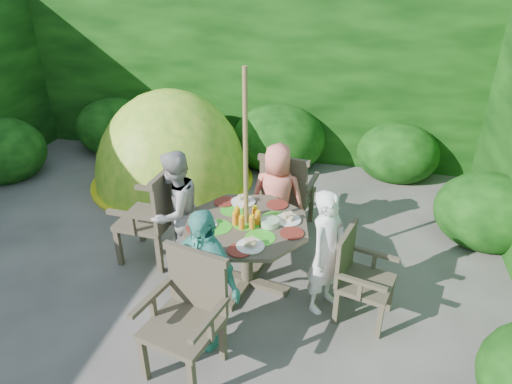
% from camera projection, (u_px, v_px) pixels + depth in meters
% --- Properties ---
extents(ground, '(60.00, 60.00, 0.00)m').
position_uv_depth(ground, '(157.00, 292.00, 4.55)').
color(ground, '#46443F').
rests_on(ground, ground).
extents(hedge_enclosure, '(9.00, 9.00, 2.50)m').
position_uv_depth(hedge_enclosure, '(195.00, 129.00, 5.11)').
color(hedge_enclosure, black).
rests_on(hedge_enclosure, ground).
extents(patio_table, '(1.45, 1.45, 0.87)m').
position_uv_depth(patio_table, '(247.00, 233.00, 4.40)').
color(patio_table, '#3A3326').
rests_on(patio_table, ground).
extents(parasol_pole, '(0.05, 0.05, 2.20)m').
position_uv_depth(parasol_pole, '(246.00, 188.00, 4.17)').
color(parasol_pole, brown).
rests_on(parasol_pole, ground).
extents(garden_chair_right, '(0.56, 0.60, 0.85)m').
position_uv_depth(garden_chair_right, '(359.00, 275.00, 4.07)').
color(garden_chair_right, '#3A3326').
rests_on(garden_chair_right, ground).
extents(garden_chair_left, '(0.59, 0.65, 1.03)m').
position_uv_depth(garden_chair_left, '(154.00, 214.00, 4.83)').
color(garden_chair_left, '#3A3326').
rests_on(garden_chair_left, ground).
extents(garden_chair_back, '(0.65, 0.60, 0.99)m').
position_uv_depth(garden_chair_back, '(287.00, 192.00, 5.31)').
color(garden_chair_back, '#3A3326').
rests_on(garden_chair_back, ground).
extents(garden_chair_front, '(0.68, 0.64, 0.97)m').
position_uv_depth(garden_chair_front, '(188.00, 313.00, 3.55)').
color(garden_chair_front, '#3A3326').
rests_on(garden_chair_front, ground).
extents(child_right, '(0.47, 0.53, 1.22)m').
position_uv_depth(child_right, '(327.00, 252.00, 4.11)').
color(child_right, white).
rests_on(child_right, ground).
extents(child_left, '(0.67, 0.76, 1.31)m').
position_uv_depth(child_left, '(176.00, 212.00, 4.66)').
color(child_left, '#A5A39F').
rests_on(child_left, ground).
extents(child_back, '(0.61, 0.40, 1.22)m').
position_uv_depth(child_back, '(277.00, 197.00, 5.04)').
color(child_back, '#FF7C69').
rests_on(child_back, ground).
extents(child_front, '(0.81, 0.64, 1.29)m').
position_uv_depth(child_front, '(205.00, 278.00, 3.73)').
color(child_front, '#4CB1A1').
rests_on(child_front, ground).
extents(dome_tent, '(2.77, 2.77, 2.70)m').
position_uv_depth(dome_tent, '(173.00, 181.00, 6.77)').
color(dome_tent, '#60B122').
rests_on(dome_tent, ground).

